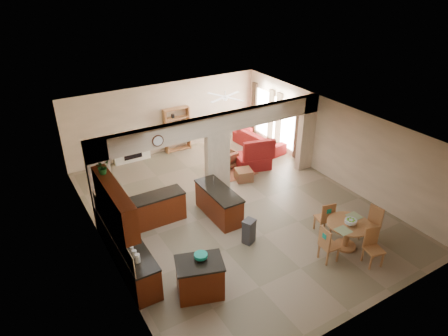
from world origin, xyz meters
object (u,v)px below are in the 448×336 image
sofa (259,140)px  armchair (226,159)px  kitchen_island (200,278)px  dining_table (347,231)px

sofa → armchair: size_ratio=3.38×
kitchen_island → sofa: size_ratio=0.54×
dining_table → sofa: (1.70, 6.48, -0.17)m
kitchen_island → sofa: (5.88, 5.96, -0.13)m
sofa → armchair: sofa is taller
dining_table → sofa: 6.70m
dining_table → armchair: dining_table is taller
kitchen_island → armchair: kitchen_island is taller
sofa → armchair: (-2.03, -0.77, -0.03)m
sofa → dining_table: bearing=158.9°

